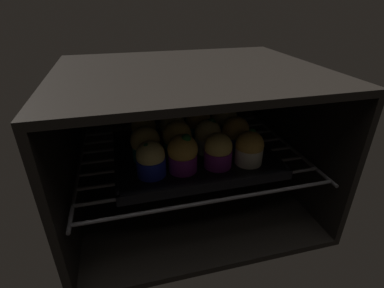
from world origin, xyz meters
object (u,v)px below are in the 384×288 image
Objects in this scene: baking_tray at (192,154)px; muffin_row0_col2 at (218,151)px; muffin_row2_col1 at (172,129)px; muffin_row2_col2 at (198,124)px; muffin_row0_col3 at (249,148)px; muffin_row1_col2 at (208,136)px; muffin_row0_col1 at (183,154)px; muffin_row0_col0 at (151,160)px; muffin_row1_col3 at (235,133)px; muffin_row2_col3 at (224,121)px; muffin_row1_col0 at (146,144)px; muffin_row2_col0 at (144,131)px; muffin_row1_col1 at (177,139)px.

muffin_row0_col2 is at bearing -60.70° from baking_tray.
muffin_row2_col2 reaches higher than muffin_row2_col1.
muffin_row1_col2 reaches higher than muffin_row0_col3.
muffin_row0_col2 is at bearing -89.36° from muffin_row1_col2.
baking_tray is at bearing 61.16° from muffin_row0_col1.
muffin_row1_col3 reaches higher than muffin_row0_col0.
muffin_row1_col3 is at bearing 45.64° from muffin_row0_col2.
muffin_row2_col3 reaches higher than muffin_row1_col3.
muffin_row0_col3 is 10.78cm from muffin_row1_col2.
muffin_row2_col1 is 0.93× the size of muffin_row2_col3.
muffin_row1_col3 reaches higher than muffin_row0_col3.
muffin_row1_col0 is 22.39cm from muffin_row1_col3.
baking_tray is 4.47× the size of muffin_row1_col3.
muffin_row2_col2 is (7.50, 14.58, -0.03)cm from muffin_row0_col1.
muffin_row2_col0 is (-6.84, 14.55, -0.28)cm from muffin_row0_col1.
muffin_row1_col2 is at bearing -132.83° from muffin_row2_col3.
muffin_row1_col1 is (-15.17, 7.66, 0.58)cm from muffin_row0_col3.
muffin_row1_col1 is at bearing -179.01° from muffin_row1_col2.
baking_tray is 14.02cm from muffin_row2_col3.
muffin_row0_col1 is 20.80cm from muffin_row2_col3.
muffin_row0_col0 is 14.55cm from muffin_row2_col0.
muffin_row1_col2 reaches higher than muffin_row2_col0.
muffin_row1_col0 is (-11.21, -0.23, 4.44)cm from baking_tray.
muffin_row1_col2 is 0.99× the size of muffin_row2_col2.
muffin_row1_col3 is (11.18, -0.12, 4.56)cm from baking_tray.
muffin_row1_col1 is at bearing -91.81° from muffin_row2_col1.
muffin_row1_col1 reaches higher than muffin_row2_col0.
muffin_row1_col0 is at bearing -178.94° from muffin_row1_col1.
muffin_row0_col1 is at bearing -117.24° from muffin_row2_col2.
muffin_row1_col2 is at bearing 1.02° from muffin_row1_col0.
muffin_row1_col3 is at bearing -0.11° from muffin_row1_col1.
muffin_row1_col2 is (-0.08, 7.38, 0.09)cm from muffin_row0_col2.
muffin_row2_col1 is (7.43, 14.21, 0.11)cm from muffin_row0_col0.
muffin_row0_col1 reaches higher than muffin_row1_col1.
muffin_row1_col1 is 1.05× the size of muffin_row1_col3.
muffin_row0_col0 is 20.55cm from muffin_row2_col2.
muffin_row1_col3 is 0.95× the size of muffin_row2_col3.
muffin_row1_col2 is 1.01× the size of muffin_row2_col0.
muffin_row2_col2 is (14.46, 14.59, 0.42)cm from muffin_row0_col0.
muffin_row1_col1 is 1.08× the size of muffin_row2_col1.
muffin_row1_col1 is at bearing 1.06° from muffin_row1_col0.
muffin_row2_col3 reaches higher than muffin_row2_col0.
muffin_row2_col1 is at bearing 43.27° from muffin_row1_col0.
muffin_row0_col3 is at bearing -3.21° from muffin_row0_col2.
muffin_row1_col2 is at bearing 133.67° from muffin_row0_col3.
muffin_row2_col1 is at bearing 117.75° from muffin_row0_col2.
muffin_row2_col3 is at bearing 92.12° from muffin_row1_col3.
muffin_row1_col2 is at bearing 0.99° from muffin_row1_col1.
muffin_row0_col0 is 0.95× the size of muffin_row1_col0.
baking_tray is 13.70cm from muffin_row0_col0.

